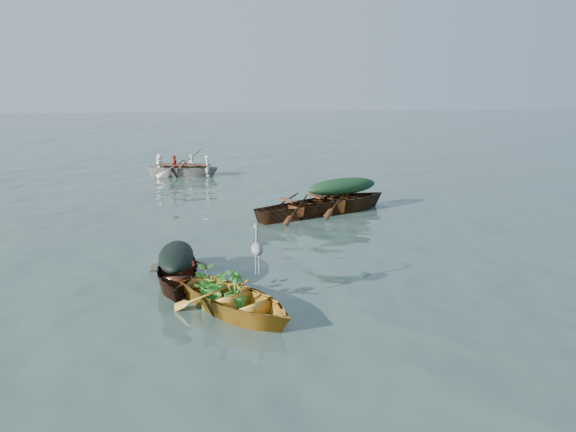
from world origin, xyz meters
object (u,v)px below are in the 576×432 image
yellow_dinghy (237,314)px  open_wooden_boat (301,217)px  green_tarp_boat (342,211)px  rowed_boat (184,177)px  dark_covered_boat (177,283)px  heron (257,257)px

yellow_dinghy → open_wooden_boat: bearing=35.2°
yellow_dinghy → open_wooden_boat: 7.47m
green_tarp_boat → open_wooden_boat: (-1.43, -0.59, 0.00)m
green_tarp_boat → rowed_boat: green_tarp_boat is taller
dark_covered_boat → rowed_boat: bearing=91.1°
yellow_dinghy → heron: bearing=5.2°
green_tarp_boat → open_wooden_boat: bearing=90.0°
green_tarp_boat → open_wooden_boat: green_tarp_boat is taller
yellow_dinghy → open_wooden_boat: size_ratio=0.79×
open_wooden_boat → heron: heron is taller
yellow_dinghy → heron: size_ratio=3.67×
green_tarp_boat → heron: heron is taller
dark_covered_boat → rowed_boat: (-0.13, 13.58, 0.00)m
dark_covered_boat → heron: size_ratio=3.74×
rowed_boat → heron: bearing=-161.4°
yellow_dinghy → rowed_boat: size_ratio=0.78×
open_wooden_boat → rowed_boat: rowed_boat is taller
dark_covered_boat → green_tarp_boat: bearing=50.1°
yellow_dinghy → rowed_boat: (-1.22, 15.36, 0.00)m
dark_covered_boat → green_tarp_boat: size_ratio=0.73×
green_tarp_boat → rowed_boat: size_ratio=1.09×
dark_covered_boat → rowed_boat: rowed_boat is taller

